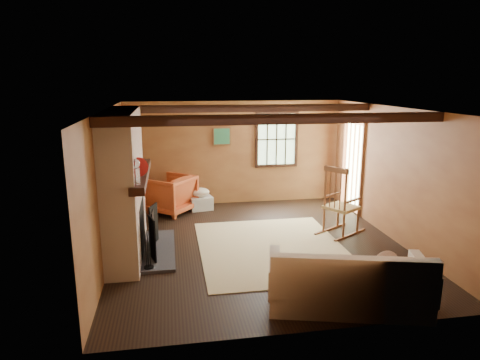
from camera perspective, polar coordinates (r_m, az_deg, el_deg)
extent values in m
plane|color=black|center=(7.71, 2.44, -8.61)|extent=(5.50, 5.50, 0.00)
cube|color=#9B6237|center=(10.00, -0.74, 3.63)|extent=(5.00, 0.02, 2.40)
cube|color=#9B6237|center=(4.80, 9.40, -7.22)|extent=(5.00, 0.02, 2.40)
cube|color=#9B6237|center=(7.26, -17.14, -0.62)|extent=(0.02, 5.50, 2.40)
cube|color=#9B6237|center=(8.23, 19.82, 0.76)|extent=(0.02, 5.50, 2.40)
cube|color=silver|center=(7.17, 2.63, 9.49)|extent=(5.00, 5.50, 0.02)
cube|color=black|center=(6.01, 5.03, 8.08)|extent=(5.00, 0.12, 0.14)
cube|color=black|center=(8.35, 0.89, 9.54)|extent=(5.00, 0.12, 0.14)
cube|color=black|center=(10.13, 4.91, 5.42)|extent=(1.02, 0.06, 1.32)
cube|color=#B6DEA9|center=(10.16, 4.87, 5.44)|extent=(0.90, 0.01, 1.20)
cube|color=black|center=(10.14, 4.90, 5.43)|extent=(0.90, 0.03, 0.02)
cube|color=brown|center=(9.74, 14.76, 1.74)|extent=(0.06, 1.00, 2.06)
cube|color=#B6DEA9|center=(9.75, 14.92, 1.74)|extent=(0.01, 0.80, 1.85)
cube|color=brown|center=(9.87, -2.44, 5.84)|extent=(0.42, 0.03, 0.42)
cube|color=#236B5C|center=(9.86, -2.43, 5.83)|extent=(0.36, 0.01, 0.36)
cube|color=brown|center=(7.23, -15.18, -0.55)|extent=(0.50, 2.20, 2.40)
cube|color=black|center=(7.43, -14.30, -6.16)|extent=(0.38, 1.00, 0.85)
cube|color=#3B3B40|center=(7.56, -10.82, -9.10)|extent=(0.55, 1.80, 0.05)
cube|color=black|center=(7.18, -13.03, 0.69)|extent=(0.22, 2.30, 0.12)
cube|color=black|center=(7.00, -11.60, -7.67)|extent=(0.12, 0.34, 0.70)
cube|color=black|center=(7.34, -11.51, -6.68)|extent=(0.03, 0.35, 0.70)
cube|color=black|center=(7.68, -11.43, -5.77)|extent=(0.14, 0.34, 0.70)
cylinder|color=black|center=(6.84, -12.07, -11.29)|extent=(0.15, 0.15, 0.02)
cylinder|color=black|center=(6.70, -12.45, -9.06)|extent=(0.01, 0.01, 0.62)
cylinder|color=black|center=(6.72, -12.19, -8.96)|extent=(0.01, 0.01, 0.62)
cylinder|color=black|center=(6.75, -11.93, -8.86)|extent=(0.01, 0.01, 0.62)
cylinder|color=white|center=(6.24, -13.68, 0.49)|extent=(0.11, 0.11, 0.24)
sphere|color=white|center=(6.20, -13.77, 2.14)|extent=(0.13, 0.13, 0.13)
cylinder|color=red|center=(6.73, -13.40, 1.69)|extent=(0.30, 0.09, 0.30)
cube|color=black|center=(7.24, -13.12, 1.79)|extent=(0.24, 0.16, 0.13)
cylinder|color=black|center=(7.53, -12.99, 2.14)|extent=(0.08, 0.08, 0.10)
cylinder|color=black|center=(7.75, -12.89, 2.38)|extent=(0.07, 0.07, 0.08)
cube|color=beige|center=(7.57, 4.26, -9.03)|extent=(2.50, 3.00, 0.01)
cube|color=tan|center=(8.34, 13.37, -3.56)|extent=(0.73, 0.73, 0.06)
cube|color=brown|center=(7.98, 12.72, 1.31)|extent=(0.32, 0.47, 0.09)
cylinder|color=brown|center=(8.48, 15.42, -5.18)|extent=(0.04, 0.04, 0.50)
cylinder|color=brown|center=(8.72, 12.94, -4.52)|extent=(0.04, 0.04, 0.50)
cylinder|color=brown|center=(8.12, 13.65, -5.89)|extent=(0.04, 0.04, 0.50)
cylinder|color=brown|center=(8.37, 11.12, -5.18)|extent=(0.04, 0.04, 0.50)
cylinder|color=brown|center=(7.94, 13.90, -1.49)|extent=(0.04, 0.04, 0.85)
cylinder|color=brown|center=(8.19, 11.32, -0.91)|extent=(0.04, 0.04, 0.85)
cylinder|color=brown|center=(8.00, 13.23, -1.50)|extent=(0.02, 0.02, 0.70)
cylinder|color=brown|center=(8.07, 12.58, -1.35)|extent=(0.02, 0.02, 0.70)
cylinder|color=brown|center=(8.13, 11.94, -1.21)|extent=(0.02, 0.02, 0.70)
cube|color=brown|center=(8.16, 14.86, -2.63)|extent=(0.43, 0.29, 0.03)
cube|color=brown|center=(8.43, 12.07, -1.97)|extent=(0.43, 0.29, 0.03)
cube|color=brown|center=(8.38, 14.46, -7.10)|extent=(0.84, 0.54, 0.03)
cube|color=brown|center=(8.62, 11.97, -6.38)|extent=(0.84, 0.54, 0.03)
cube|color=silver|center=(5.89, 14.04, -13.90)|extent=(2.14, 1.36, 0.44)
cube|color=silver|center=(5.41, 14.86, -12.61)|extent=(1.96, 0.64, 0.55)
cube|color=silver|center=(5.72, 4.59, -12.13)|extent=(0.36, 0.90, 0.40)
cube|color=silver|center=(6.03, 23.23, -11.87)|extent=(0.36, 0.90, 0.40)
ellipsoid|color=silver|center=(5.94, 18.89, -10.51)|extent=(0.38, 0.21, 0.36)
cylinder|color=brown|center=(10.01, -11.56, -3.34)|extent=(0.40, 0.12, 0.12)
cylinder|color=brown|center=(10.00, -10.81, -3.31)|extent=(0.40, 0.12, 0.12)
cylinder|color=brown|center=(10.00, -10.07, -3.28)|extent=(0.40, 0.12, 0.12)
cylinder|color=brown|center=(9.98, -11.59, -2.67)|extent=(0.40, 0.12, 0.12)
cylinder|color=brown|center=(9.97, -10.84, -2.65)|extent=(0.40, 0.12, 0.12)
cylinder|color=brown|center=(9.97, -10.10, -2.62)|extent=(0.40, 0.12, 0.12)
cube|color=silver|center=(9.72, -5.26, -3.07)|extent=(0.57, 0.47, 0.30)
ellipsoid|color=silver|center=(9.65, -5.30, -1.64)|extent=(0.42, 0.35, 0.20)
imported|color=#BF6026|center=(9.51, -9.27, -1.87)|extent=(1.28, 1.27, 0.84)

